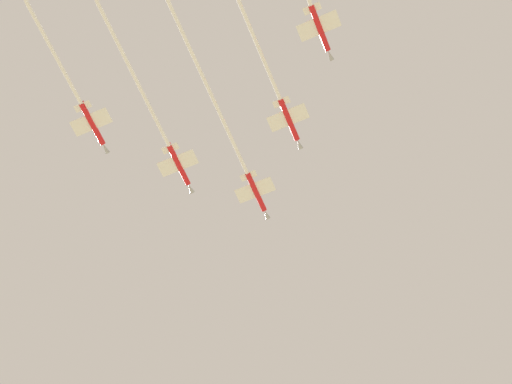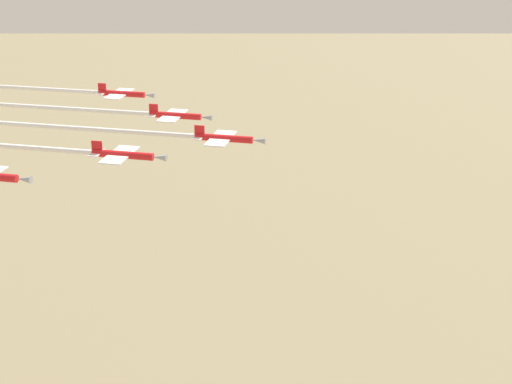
% 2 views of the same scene
% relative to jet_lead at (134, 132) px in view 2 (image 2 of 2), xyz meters
% --- Properties ---
extents(jet_lead, '(33.36, 43.98, 2.39)m').
position_rel_jet_lead_xyz_m(jet_lead, '(0.00, 0.00, 0.00)').
color(jet_lead, red).
extents(jet_port_inner, '(31.63, 41.68, 2.39)m').
position_rel_jet_lead_xyz_m(jet_port_inner, '(-3.34, -15.81, -0.47)').
color(jet_port_inner, red).
extents(jet_starboard_inner, '(32.62, 42.99, 2.39)m').
position_rel_jet_lead_xyz_m(jet_starboard_inner, '(16.54, -1.76, 0.47)').
color(jet_starboard_inner, red).
extents(jet_port_outer, '(29.85, 39.30, 2.39)m').
position_rel_jet_lead_xyz_m(jet_port_outer, '(-5.01, -33.86, -0.44)').
color(jet_port_outer, red).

